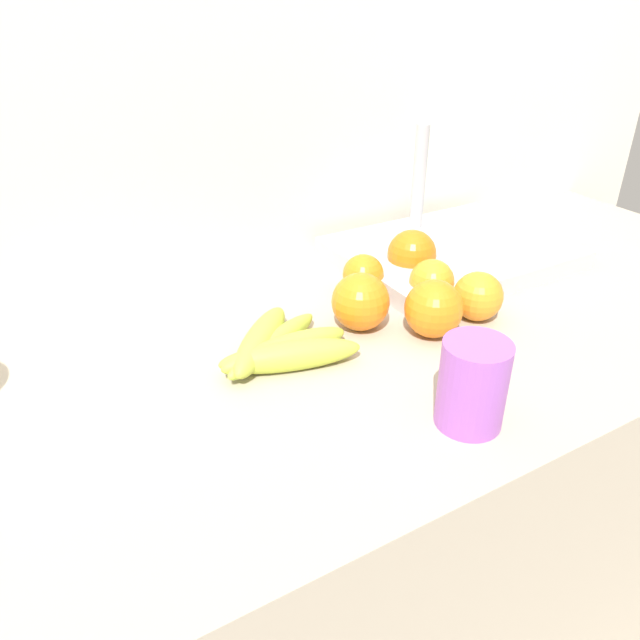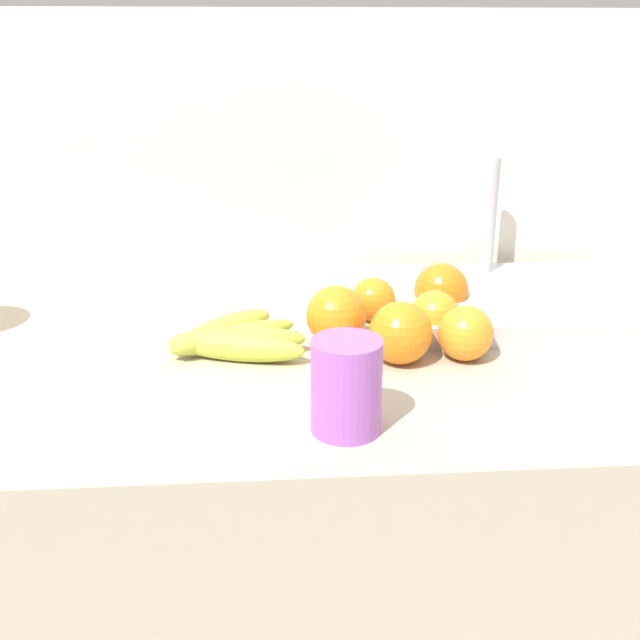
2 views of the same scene
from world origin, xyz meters
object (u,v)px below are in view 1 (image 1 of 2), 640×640
object	(u,v)px
orange_right	(363,275)
sink_basin	(450,251)
orange_far_right	(432,281)
mug	(473,384)
banana_bunch	(278,348)
orange_back_right	(434,309)
orange_center	(478,296)
orange_front	(361,302)
orange_back_left	(412,254)

from	to	relation	value
orange_right	sink_basin	xyz separation A→B (m)	(0.21, 0.03, -0.01)
orange_far_right	mug	bearing A→B (deg)	-120.92
banana_bunch	sink_basin	xyz separation A→B (m)	(0.41, 0.14, -0.00)
orange_back_right	orange_center	size ratio (longest dim) A/B	1.12
banana_bunch	mug	world-z (taller)	mug
banana_bunch	sink_basin	distance (m)	0.43
banana_bunch	orange_far_right	xyz separation A→B (m)	(0.28, 0.03, 0.02)
orange_center	mug	size ratio (longest dim) A/B	0.70
orange_center	orange_front	distance (m)	0.17
orange_center	sink_basin	distance (m)	0.21
orange_far_right	mug	distance (m)	0.29
orange_back_left	orange_far_right	bearing A→B (deg)	-108.34
mug	orange_right	bearing A→B (deg)	77.03
orange_right	banana_bunch	bearing A→B (deg)	-152.55
orange_back_left	sink_basin	world-z (taller)	sink_basin
orange_far_right	mug	xyz separation A→B (m)	(-0.15, -0.25, 0.02)
orange_back_right	orange_front	world-z (taller)	orange_front
mug	sink_basin	bearing A→B (deg)	51.85
banana_bunch	sink_basin	world-z (taller)	sink_basin
orange_front	orange_back_left	xyz separation A→B (m)	(0.17, 0.10, -0.00)
orange_front	orange_back_left	size ratio (longest dim) A/B	1.02
banana_bunch	orange_far_right	world-z (taller)	orange_far_right
orange_far_right	sink_basin	distance (m)	0.17
orange_right	orange_far_right	world-z (taller)	orange_far_right
orange_center	sink_basin	bearing A→B (deg)	59.66
banana_bunch	orange_back_left	bearing A→B (deg)	20.95
orange_back_right	orange_back_left	size ratio (longest dim) A/B	1.00
orange_far_right	mug	size ratio (longest dim) A/B	0.67
orange_right	mug	distance (m)	0.34
orange_center	orange_back_right	bearing A→B (deg)	-177.54
orange_right	sink_basin	world-z (taller)	sink_basin
orange_front	sink_basin	world-z (taller)	sink_basin
orange_back_right	sink_basin	size ratio (longest dim) A/B	0.21
orange_far_right	orange_back_left	size ratio (longest dim) A/B	0.85
banana_bunch	mug	bearing A→B (deg)	-59.83
orange_back_right	orange_far_right	distance (m)	0.10
orange_back_right	orange_center	xyz separation A→B (m)	(0.09, 0.00, -0.00)
banana_bunch	orange_center	world-z (taller)	orange_center
orange_back_left	orange_back_right	bearing A→B (deg)	-118.62
mug	orange_back_left	bearing A→B (deg)	62.11
orange_back_left	mug	world-z (taller)	mug
orange_center	orange_front	xyz separation A→B (m)	(-0.16, 0.06, 0.01)
orange_center	orange_right	bearing A→B (deg)	123.27
orange_back_right	sink_basin	distance (m)	0.27
orange_back_left	sink_basin	distance (m)	0.10
orange_back_right	orange_back_left	bearing A→B (deg)	61.38
orange_far_right	sink_basin	bearing A→B (deg)	39.15
orange_back_left	orange_front	bearing A→B (deg)	-149.26
banana_bunch	orange_right	world-z (taller)	orange_right
orange_right	orange_far_right	bearing A→B (deg)	-45.51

